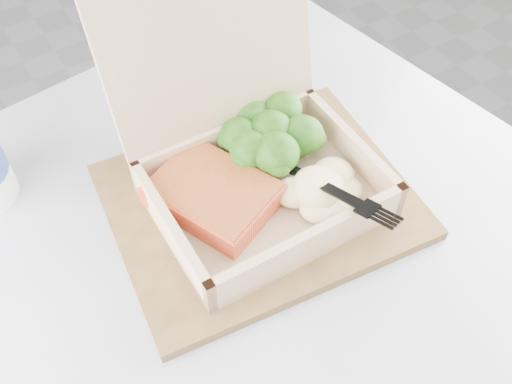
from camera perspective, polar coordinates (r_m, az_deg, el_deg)
floor at (r=1.40m, az=-0.24°, el=-8.53°), size 4.00×4.00×0.00m
cafe_table at (r=0.78m, az=-0.39°, el=-10.98°), size 0.80×0.80×0.70m
serving_tray at (r=0.64m, az=0.34°, el=-0.91°), size 0.35×0.29×0.01m
takeout_container at (r=0.61m, az=-0.85°, el=4.59°), size 0.24×0.23×0.22m
salmon_fillet at (r=0.61m, az=-4.27°, el=-0.25°), size 0.14×0.15×0.03m
broccoli_pile at (r=0.65m, az=1.46°, el=5.54°), size 0.13×0.13×0.05m
mashed_potatoes at (r=0.61m, az=6.18°, el=0.47°), size 0.09×0.08×0.03m
plastic_fork at (r=0.61m, az=4.88°, el=1.93°), size 0.05×0.16×0.03m
receipt at (r=0.74m, az=-7.44°, el=7.14°), size 0.08×0.14×0.00m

